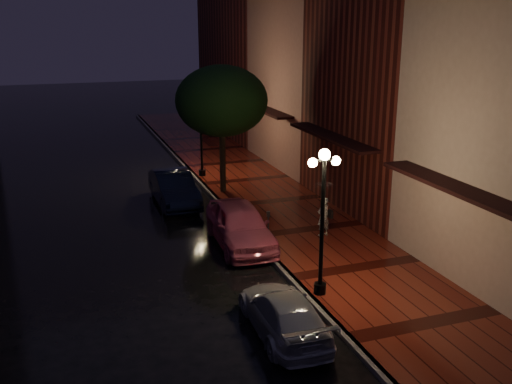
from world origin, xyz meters
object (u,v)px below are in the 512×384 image
object	(u,v)px
street_tree	(222,103)
parking_meter	(268,224)
streetlamp_near	(323,214)
streetlamp_far	(201,128)
pink_car	(240,225)
woman_with_umbrella	(324,200)
silver_car	(284,313)
navy_car	(174,188)

from	to	relation	value
street_tree	parking_meter	bearing A→B (deg)	-92.63
parking_meter	streetlamp_near	bearing A→B (deg)	-78.47
streetlamp_far	pink_car	size ratio (longest dim) A/B	0.94
woman_with_umbrella	parking_meter	distance (m)	2.27
streetlamp_far	silver_car	size ratio (longest dim) A/B	1.10
pink_car	silver_car	xyz separation A→B (m)	(-0.79, -6.13, -0.21)
navy_car	parking_meter	distance (m)	6.43
woman_with_umbrella	silver_car	bearing A→B (deg)	40.40
streetlamp_near	street_tree	xyz separation A→B (m)	(0.26, 10.99, 1.64)
street_tree	parking_meter	distance (m)	7.62
pink_car	navy_car	bearing A→B (deg)	105.49
pink_car	navy_car	distance (m)	5.71
streetlamp_near	navy_car	world-z (taller)	streetlamp_near
navy_car	silver_car	distance (m)	11.70
streetlamp_far	woman_with_umbrella	size ratio (longest dim) A/B	2.09
silver_car	woman_with_umbrella	size ratio (longest dim) A/B	1.91
streetlamp_far	street_tree	bearing A→B (deg)	-85.09
woman_with_umbrella	street_tree	bearing A→B (deg)	-89.99
streetlamp_far	silver_car	world-z (taller)	streetlamp_far
woman_with_umbrella	streetlamp_far	bearing A→B (deg)	-93.12
navy_car	silver_car	bearing A→B (deg)	-88.13
streetlamp_near	streetlamp_far	xyz separation A→B (m)	(0.00, 14.00, 0.00)
streetlamp_near	parking_meter	size ratio (longest dim) A/B	3.61
streetlamp_far	silver_car	distance (m)	15.70
navy_car	silver_car	xyz separation A→B (m)	(0.49, -11.69, -0.16)
street_tree	parking_meter	xyz separation A→B (m)	(-0.31, -6.82, -3.37)
streetlamp_far	parking_meter	world-z (taller)	streetlamp_far
pink_car	silver_car	bearing A→B (deg)	-94.76
streetlamp_near	street_tree	world-z (taller)	street_tree
streetlamp_near	woman_with_umbrella	distance (m)	4.83
pink_car	woman_with_umbrella	world-z (taller)	woman_with_umbrella
navy_car	parking_meter	xyz separation A→B (m)	(2.17, -6.05, 0.14)
pink_car	navy_car	xyz separation A→B (m)	(-1.28, 5.57, -0.04)
street_tree	navy_car	bearing A→B (deg)	-162.73
silver_car	woman_with_umbrella	xyz separation A→B (m)	(3.86, 5.67, 0.94)
navy_car	woman_with_umbrella	bearing A→B (deg)	-54.65
streetlamp_near	pink_car	size ratio (longest dim) A/B	0.94
streetlamp_near	pink_car	distance (m)	5.08
streetlamp_near	silver_car	bearing A→B (deg)	-139.71
street_tree	pink_car	bearing A→B (deg)	-100.79
streetlamp_near	parking_meter	distance (m)	4.51
pink_car	streetlamp_near	bearing A→B (deg)	-75.87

